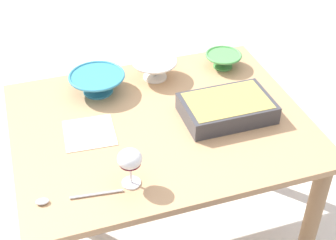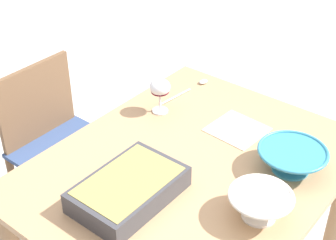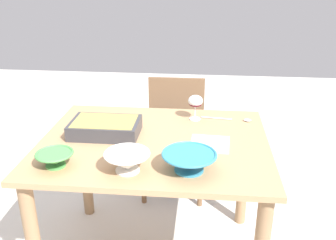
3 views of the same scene
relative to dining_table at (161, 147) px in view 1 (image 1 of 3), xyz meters
The scene contains 8 objects.
dining_table is the anchor object (origin of this frame).
wine_glass 0.44m from the dining_table, 56.61° to the left, with size 0.08×0.08×0.15m.
casserole_dish 0.33m from the dining_table, 169.59° to the left, with size 0.36×0.23×0.08m.
mixing_bowl 0.54m from the dining_table, 142.71° to the right, with size 0.17×0.17×0.07m.
small_bowl 0.39m from the dining_table, 56.28° to the right, with size 0.24×0.24×0.09m.
serving_bowl 0.38m from the dining_table, 103.31° to the right, with size 0.20×0.20×0.09m.
serving_spoon 0.55m from the dining_table, 35.39° to the left, with size 0.29×0.05×0.01m.
napkin 0.32m from the dining_table, ahead, with size 0.19×0.20×0.00m, color beige.
Camera 1 is at (0.46, 1.49, 1.98)m, focal length 52.42 mm.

